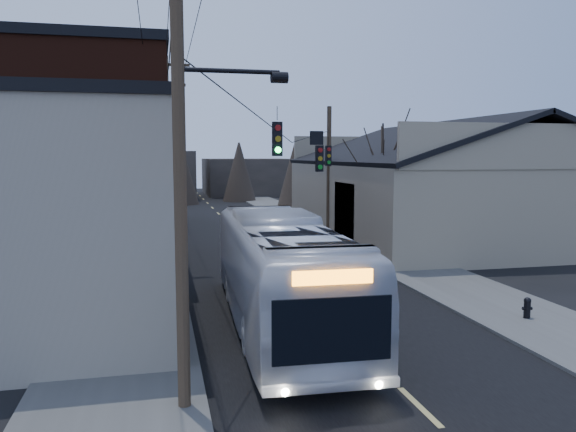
% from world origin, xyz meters
% --- Properties ---
extents(road_surface, '(9.00, 110.00, 0.02)m').
position_xyz_m(road_surface, '(0.00, 30.00, 0.01)').
color(road_surface, black).
rests_on(road_surface, ground).
extents(sidewalk_left, '(4.00, 110.00, 0.12)m').
position_xyz_m(sidewalk_left, '(-6.50, 30.00, 0.06)').
color(sidewalk_left, '#474744').
rests_on(sidewalk_left, ground).
extents(sidewalk_right, '(4.00, 110.00, 0.12)m').
position_xyz_m(sidewalk_right, '(6.50, 30.00, 0.06)').
color(sidewalk_right, '#474744').
rests_on(sidewalk_right, ground).
extents(building_clapboard, '(8.00, 8.00, 7.00)m').
position_xyz_m(building_clapboard, '(-9.00, 9.00, 3.50)').
color(building_clapboard, gray).
rests_on(building_clapboard, ground).
extents(building_brick, '(10.00, 12.00, 10.00)m').
position_xyz_m(building_brick, '(-10.00, 20.00, 5.00)').
color(building_brick, black).
rests_on(building_brick, ground).
extents(building_left_far, '(9.00, 14.00, 7.00)m').
position_xyz_m(building_left_far, '(-9.50, 36.00, 3.50)').
color(building_left_far, '#2D2824').
rests_on(building_left_far, ground).
extents(warehouse, '(16.16, 20.60, 7.73)m').
position_xyz_m(warehouse, '(13.00, 25.00, 2.70)').
color(warehouse, gray).
rests_on(warehouse, ground).
extents(building_far_left, '(10.00, 12.00, 6.00)m').
position_xyz_m(building_far_left, '(-6.00, 65.00, 3.00)').
color(building_far_left, '#2D2824').
rests_on(building_far_left, ground).
extents(building_far_right, '(12.00, 14.00, 5.00)m').
position_xyz_m(building_far_right, '(7.00, 70.00, 2.50)').
color(building_far_right, '#2D2824').
rests_on(building_far_right, ground).
extents(bare_tree, '(0.40, 0.40, 7.20)m').
position_xyz_m(bare_tree, '(6.50, 20.00, 3.60)').
color(bare_tree, black).
rests_on(bare_tree, ground).
extents(utility_lines, '(11.24, 45.28, 10.50)m').
position_xyz_m(utility_lines, '(-3.11, 24.14, 4.95)').
color(utility_lines, '#382B1E').
rests_on(utility_lines, ground).
extents(bus, '(3.49, 12.86, 3.55)m').
position_xyz_m(bus, '(-1.71, 8.42, 1.78)').
color(bus, silver).
rests_on(bus, ground).
extents(parked_car, '(1.81, 4.21, 1.35)m').
position_xyz_m(parked_car, '(-4.30, 32.84, 0.67)').
color(parked_car, '#B2B6BA').
rests_on(parked_car, ground).
extents(fire_hydrant, '(0.34, 0.24, 0.69)m').
position_xyz_m(fire_hydrant, '(6.34, 7.07, 0.49)').
color(fire_hydrant, black).
rests_on(fire_hydrant, sidewalk_right).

